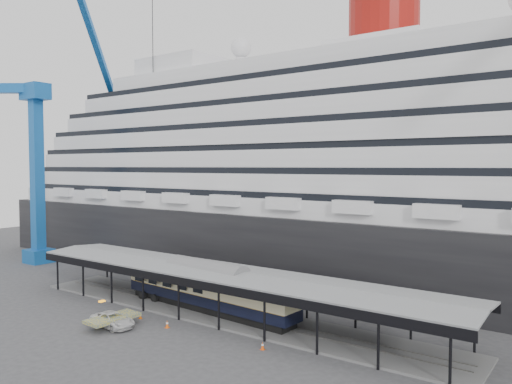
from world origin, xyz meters
The scene contains 9 objects.
ground centered at (0.00, 0.00, 0.00)m, with size 200.00×200.00×0.00m, color #3D3D40.
cruise_ship centered at (0.05, 32.00, 18.35)m, with size 130.00×30.00×43.90m.
platform_canopy centered at (0.00, 5.00, 2.36)m, with size 56.00×9.18×5.30m.
crane_blue centered at (-45.11, 10.62, 19.96)m, with size 22.63×19.19×47.60m.
port_truck centered at (-6.81, -4.95, 0.76)m, with size 2.52×5.46×1.52m, color silver.
pullman_carriage centered at (-2.32, 5.00, 2.93)m, with size 25.02×4.98×24.40m.
traffic_cone_left centered at (-6.65, -1.30, 0.35)m, with size 0.46×0.46×0.71m.
traffic_cone_mid centered at (-1.92, -1.80, 0.41)m, with size 0.45×0.45×0.82m.
traffic_cone_right centered at (9.79, -1.03, 0.38)m, with size 0.39×0.39×0.76m.
Camera 1 is at (35.80, -38.13, 17.01)m, focal length 35.00 mm.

